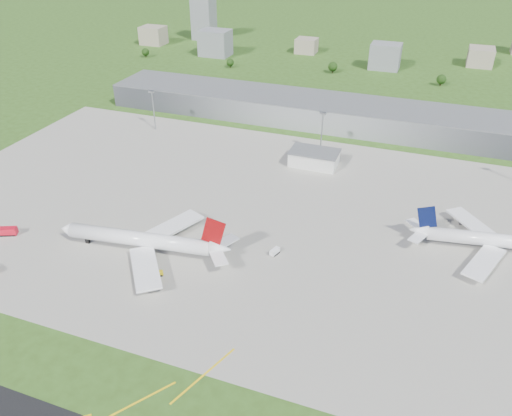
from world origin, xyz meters
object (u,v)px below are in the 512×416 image
(airliner_blue_quad, at_px, (500,241))
(tug_yellow, at_px, (158,274))
(fire_truck, at_px, (8,231))
(van_white_near, at_px, (275,252))
(airliner_red_twin, at_px, (146,241))

(airliner_blue_quad, xyz_separation_m, tug_yellow, (-126.44, -64.08, -4.23))
(fire_truck, relative_size, tug_yellow, 2.10)
(fire_truck, bearing_deg, van_white_near, -10.41)
(airliner_blue_quad, relative_size, tug_yellow, 17.08)
(airliner_red_twin, xyz_separation_m, van_white_near, (51.24, 16.63, -4.32))
(tug_yellow, height_order, van_white_near, van_white_near)
(van_white_near, bearing_deg, fire_truck, 121.05)
(van_white_near, bearing_deg, airliner_red_twin, 125.81)
(airliner_red_twin, height_order, tug_yellow, airliner_red_twin)
(fire_truck, height_order, van_white_near, fire_truck)
(tug_yellow, bearing_deg, airliner_red_twin, 103.41)
(airliner_red_twin, distance_m, airliner_blue_quad, 148.23)
(fire_truck, relative_size, van_white_near, 1.64)
(airliner_red_twin, distance_m, van_white_near, 54.04)
(airliner_blue_quad, relative_size, van_white_near, 13.38)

